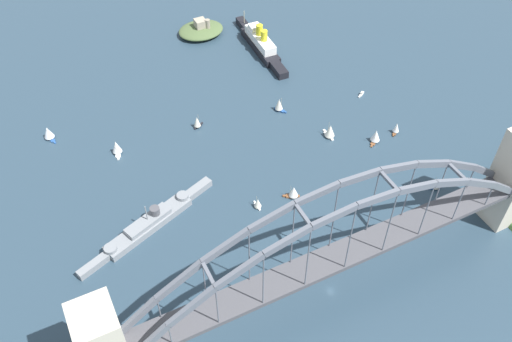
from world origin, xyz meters
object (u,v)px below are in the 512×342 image
object	(u,v)px
small_boat_4	(437,183)
small_boat_5	(197,122)
small_boat_7	(116,147)
small_boat_1	(376,136)
small_boat_8	(330,131)
fort_island_mid_harbor	(201,30)
small_boat_3	(361,94)
ocean_liner	(260,43)
small_boat_6	(279,104)
small_boat_0	(258,203)
small_boat_2	(293,192)
naval_cruiser	(150,223)
small_boat_10	(396,128)
small_boat_9	(48,133)
harbor_arch_bridge	(337,253)

from	to	relation	value
small_boat_4	small_boat_5	size ratio (longest dim) A/B	0.99
small_boat_7	small_boat_4	bearing A→B (deg)	-35.30
small_boat_1	small_boat_8	world-z (taller)	small_boat_8
fort_island_mid_harbor	small_boat_3	world-z (taller)	fort_island_mid_harbor
ocean_liner	small_boat_6	xyz separation A→B (m)	(-20.76, -67.73, -0.49)
small_boat_3	small_boat_8	distance (m)	48.36
small_boat_5	small_boat_6	size ratio (longest dim) A/B	0.88
small_boat_1	small_boat_8	bearing A→B (deg)	145.03
ocean_liner	small_boat_3	bearing A→B (deg)	-65.38
small_boat_5	small_boat_7	size ratio (longest dim) A/B	0.90
small_boat_0	small_boat_2	distance (m)	21.00
naval_cruiser	small_boat_7	xyz separation A→B (m)	(0.77, 61.96, 1.73)
small_boat_7	fort_island_mid_harbor	bearing A→B (deg)	46.18
ocean_liner	small_boat_0	distance (m)	151.90
small_boat_2	small_boat_10	xyz separation A→B (m)	(82.36, 17.99, -0.23)
small_boat_0	small_boat_6	size ratio (longest dim) A/B	0.71
ocean_liner	naval_cruiser	xyz separation A→B (m)	(-126.23, -121.87, -2.40)
small_boat_4	small_boat_8	bearing A→B (deg)	115.83
small_boat_2	naval_cruiser	bearing A→B (deg)	169.03
small_boat_1	small_boat_8	xyz separation A→B (m)	(-22.58, 15.79, 0.36)
small_boat_1	small_boat_9	size ratio (longest dim) A/B	0.88
small_boat_5	small_boat_6	distance (m)	53.92
naval_cruiser	small_boat_4	bearing A→B (deg)	-16.49
naval_cruiser	small_boat_5	bearing A→B (deg)	50.05
harbor_arch_bridge	small_boat_9	distance (m)	195.94
fort_island_mid_harbor	small_boat_2	size ratio (longest dim) A/B	3.80
fort_island_mid_harbor	small_boat_7	xyz separation A→B (m)	(-94.49, -98.48, 1.13)
small_boat_6	small_boat_10	bearing A→B (deg)	-43.30
naval_cruiser	small_boat_7	size ratio (longest dim) A/B	7.98
small_boat_3	small_boat_8	bearing A→B (deg)	-147.85
small_boat_1	fort_island_mid_harbor	bearing A→B (deg)	107.07
small_boat_1	small_boat_6	world-z (taller)	small_boat_6
small_boat_5	small_boat_9	size ratio (longest dim) A/B	0.86
small_boat_10	small_boat_2	bearing A→B (deg)	-167.68
fort_island_mid_harbor	small_boat_10	xyz separation A→B (m)	(64.50, -157.45, 0.23)
small_boat_0	small_boat_9	size ratio (longest dim) A/B	0.69
ocean_liner	small_boat_9	size ratio (longest dim) A/B	7.40
ocean_liner	small_boat_8	xyz separation A→B (m)	(-4.99, -103.81, -0.56)
naval_cruiser	small_boat_8	bearing A→B (deg)	8.47
small_boat_0	small_boat_1	world-z (taller)	small_boat_1
small_boat_0	small_boat_4	world-z (taller)	small_boat_4
small_boat_10	small_boat_6	bearing A→B (deg)	136.70
naval_cruiser	small_boat_6	world-z (taller)	naval_cruiser
small_boat_6	small_boat_8	size ratio (longest dim) A/B	0.97
small_boat_6	small_boat_7	xyz separation A→B (m)	(-104.70, 7.82, -0.18)
small_boat_3	small_boat_8	world-z (taller)	small_boat_8
naval_cruiser	small_boat_10	bearing A→B (deg)	1.07
naval_cruiser	small_boat_10	xyz separation A→B (m)	(159.76, 2.99, 0.84)
small_boat_2	small_boat_8	bearing A→B (deg)	37.02
small_boat_7	small_boat_8	distance (m)	128.22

